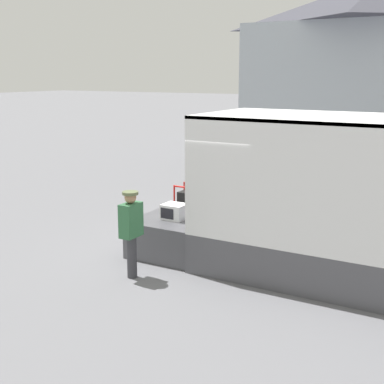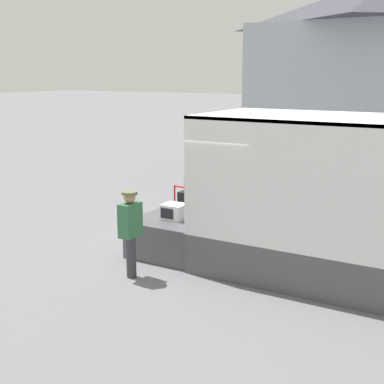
# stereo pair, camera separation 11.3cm
# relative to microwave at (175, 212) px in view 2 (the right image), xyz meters

# --- Properties ---
(ground_plane) EXTENTS (160.00, 160.00, 0.00)m
(ground_plane) POSITION_rel_microwave_xyz_m (0.72, 0.43, -0.91)
(ground_plane) COLOR slate
(tailgate_deck) EXTENTS (1.49, 2.33, 0.76)m
(tailgate_deck) POSITION_rel_microwave_xyz_m (-0.02, 0.43, -0.53)
(tailgate_deck) COLOR #4C4C51
(tailgate_deck) RESTS_ON ground
(microwave) EXTENTS (0.46, 0.43, 0.31)m
(microwave) POSITION_rel_microwave_xyz_m (0.00, 0.00, 0.00)
(microwave) COLOR white
(microwave) RESTS_ON tailgate_deck
(portable_generator) EXTENTS (0.66, 0.45, 0.55)m
(portable_generator) POSITION_rel_microwave_xyz_m (-0.06, 0.83, 0.05)
(portable_generator) COLOR black
(portable_generator) RESTS_ON tailgate_deck
(worker_person) EXTENTS (0.29, 0.44, 1.61)m
(worker_person) POSITION_rel_microwave_xyz_m (-0.00, -1.47, 0.07)
(worker_person) COLOR #38383D
(worker_person) RESTS_ON ground
(house_backdrop) EXTENTS (10.47, 8.16, 7.73)m
(house_backdrop) POSITION_rel_microwave_xyz_m (0.50, 16.35, 3.03)
(house_backdrop) COLOR #A8B2BC
(house_backdrop) RESTS_ON ground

